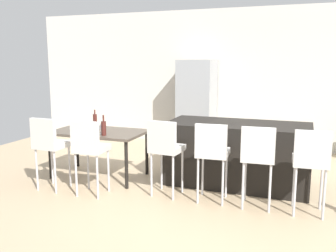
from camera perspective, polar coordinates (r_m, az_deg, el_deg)
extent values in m
plane|color=tan|center=(5.22, 6.23, -10.47)|extent=(10.00, 10.00, 0.00)
cube|color=beige|center=(7.99, 12.10, 7.17)|extent=(10.00, 0.12, 2.90)
cube|color=black|center=(5.60, 10.63, -4.22)|extent=(2.07, 0.96, 0.92)
cube|color=beige|center=(5.01, -0.15, -3.50)|extent=(0.43, 0.43, 0.08)
cube|color=beige|center=(4.81, -1.00, -1.39)|extent=(0.40, 0.09, 0.36)
cylinder|color=#B2B2B7|center=(5.31, -1.00, -6.58)|extent=(0.03, 0.03, 0.61)
cylinder|color=#B2B2B7|center=(5.18, 2.22, -7.00)|extent=(0.03, 0.03, 0.61)
cylinder|color=#B2B2B7|center=(5.03, -2.59, -7.53)|extent=(0.03, 0.03, 0.61)
cylinder|color=#B2B2B7|center=(4.90, 0.78, -8.01)|extent=(0.03, 0.03, 0.61)
cube|color=beige|center=(4.83, 6.95, -4.10)|extent=(0.43, 0.43, 0.08)
cube|color=beige|center=(4.62, 6.65, -1.95)|extent=(0.40, 0.09, 0.36)
cylinder|color=#B2B2B7|center=(5.10, 5.38, -7.32)|extent=(0.03, 0.03, 0.61)
cylinder|color=#B2B2B7|center=(5.05, 8.98, -7.57)|extent=(0.03, 0.03, 0.61)
cylinder|color=#B2B2B7|center=(4.80, 4.63, -8.42)|extent=(0.03, 0.03, 0.61)
cylinder|color=#B2B2B7|center=(4.75, 8.45, -8.71)|extent=(0.03, 0.03, 0.61)
cube|color=beige|center=(4.73, 13.77, -4.61)|extent=(0.43, 0.43, 0.08)
cube|color=beige|center=(4.52, 13.76, -2.44)|extent=(0.40, 0.09, 0.36)
cylinder|color=#B2B2B7|center=(4.99, 11.85, -7.89)|extent=(0.03, 0.03, 0.61)
cylinder|color=#B2B2B7|center=(4.98, 15.56, -8.10)|extent=(0.03, 0.03, 0.61)
cylinder|color=#B2B2B7|center=(4.69, 11.50, -9.07)|extent=(0.03, 0.03, 0.61)
cylinder|color=#B2B2B7|center=(4.68, 15.46, -9.29)|extent=(0.03, 0.03, 0.61)
cube|color=beige|center=(4.71, 21.14, -5.09)|extent=(0.43, 0.43, 0.08)
cube|color=beige|center=(4.49, 21.47, -2.93)|extent=(0.40, 0.09, 0.36)
cylinder|color=#B2B2B7|center=(4.95, 18.88, -8.40)|extent=(0.03, 0.03, 0.61)
cylinder|color=#B2B2B7|center=(4.97, 22.61, -8.54)|extent=(0.03, 0.03, 0.61)
cylinder|color=#B2B2B7|center=(4.64, 19.02, -9.62)|extent=(0.03, 0.03, 0.61)
cylinder|color=#B2B2B7|center=(4.67, 22.99, -9.77)|extent=(0.03, 0.03, 0.61)
cube|color=#4C4238|center=(5.88, -10.68, -0.94)|extent=(1.44, 0.85, 0.04)
cylinder|color=black|center=(6.61, -13.87, -3.12)|extent=(0.05, 0.05, 0.70)
cylinder|color=black|center=(5.98, -3.29, -4.24)|extent=(0.05, 0.05, 0.70)
cylinder|color=black|center=(6.04, -17.76, -4.55)|extent=(0.05, 0.05, 0.70)
cylinder|color=black|center=(5.34, -6.45, -6.03)|extent=(0.05, 0.05, 0.70)
cube|color=beige|center=(5.50, -17.47, -2.75)|extent=(0.41, 0.41, 0.08)
cube|color=beige|center=(5.33, -18.76, -0.81)|extent=(0.40, 0.07, 0.36)
cylinder|color=#B2B2B7|center=(5.80, -17.49, -5.61)|extent=(0.03, 0.03, 0.61)
cylinder|color=#B2B2B7|center=(5.60, -14.96, -6.03)|extent=(0.03, 0.03, 0.61)
cylinder|color=#B2B2B7|center=(5.57, -19.61, -6.38)|extent=(0.03, 0.03, 0.61)
cylinder|color=#B2B2B7|center=(5.36, -17.05, -6.86)|extent=(0.03, 0.03, 0.61)
cube|color=beige|center=(5.13, -11.71, -3.40)|extent=(0.42, 0.42, 0.08)
cube|color=beige|center=(4.94, -12.76, -1.34)|extent=(0.40, 0.08, 0.36)
cylinder|color=#B2B2B7|center=(5.43, -12.24, -6.44)|extent=(0.03, 0.03, 0.61)
cylinder|color=#B2B2B7|center=(5.28, -9.20, -6.80)|extent=(0.03, 0.03, 0.61)
cylinder|color=#B2B2B7|center=(5.16, -14.01, -7.36)|extent=(0.03, 0.03, 0.61)
cylinder|color=#B2B2B7|center=(5.01, -10.86, -7.79)|extent=(0.03, 0.03, 0.61)
cylinder|color=#471E19|center=(6.04, -11.21, 0.68)|extent=(0.06, 0.06, 0.24)
cylinder|color=#471E19|center=(6.02, -11.26, 2.14)|extent=(0.02, 0.02, 0.07)
cylinder|color=#471E19|center=(5.50, -9.91, -0.35)|extent=(0.07, 0.07, 0.21)
cylinder|color=#471E19|center=(5.47, -9.96, 1.20)|extent=(0.03, 0.03, 0.09)
cylinder|color=silver|center=(5.63, -10.25, -1.19)|extent=(0.06, 0.06, 0.00)
cylinder|color=silver|center=(5.62, -10.26, -0.77)|extent=(0.01, 0.01, 0.08)
cone|color=silver|center=(5.60, -10.29, 0.08)|extent=(0.07, 0.07, 0.09)
cylinder|color=silver|center=(5.88, -14.52, -0.87)|extent=(0.06, 0.06, 0.00)
cylinder|color=silver|center=(5.87, -14.54, -0.47)|extent=(0.01, 0.01, 0.08)
cone|color=silver|center=(5.86, -14.58, 0.35)|extent=(0.07, 0.07, 0.09)
cube|color=#939699|center=(7.81, 4.43, 3.39)|extent=(0.72, 0.68, 1.84)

